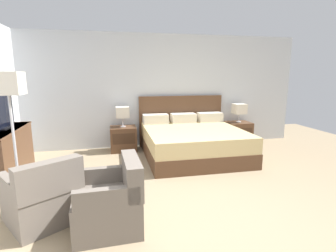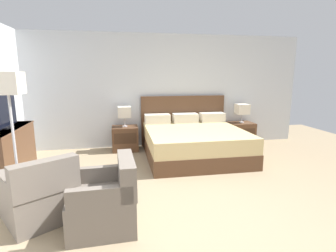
{
  "view_description": "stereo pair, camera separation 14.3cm",
  "coord_description": "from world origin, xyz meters",
  "px_view_note": "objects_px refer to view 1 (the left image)",
  "views": [
    {
      "loc": [
        -0.93,
        -2.49,
        1.63
      ],
      "look_at": [
        -0.0,
        1.85,
        0.75
      ],
      "focal_mm": 28.0,
      "sensor_mm": 36.0,
      "label": 1
    },
    {
      "loc": [
        -0.79,
        -2.52,
        1.63
      ],
      "look_at": [
        -0.0,
        1.85,
        0.75
      ],
      "focal_mm": 28.0,
      "sensor_mm": 36.0,
      "label": 2
    }
  ],
  "objects_px": {
    "table_lamp_left": "(123,112)",
    "armchair_companion": "(111,202)",
    "bed": "(192,141)",
    "nightstand_right": "(238,133)",
    "dresser": "(5,155)",
    "table_lamp_right": "(239,109)",
    "nightstand_left": "(123,139)",
    "floor_lamp": "(9,94)",
    "tv": "(1,113)",
    "armchair_by_window": "(44,198)"
  },
  "relations": [
    {
      "from": "dresser",
      "to": "table_lamp_right",
      "type": "bearing_deg",
      "value": 16.2
    },
    {
      "from": "armchair_by_window",
      "to": "armchair_companion",
      "type": "relative_size",
      "value": 1.25
    },
    {
      "from": "nightstand_left",
      "to": "table_lamp_left",
      "type": "height_order",
      "value": "table_lamp_left"
    },
    {
      "from": "bed",
      "to": "nightstand_left",
      "type": "height_order",
      "value": "bed"
    },
    {
      "from": "nightstand_left",
      "to": "floor_lamp",
      "type": "bearing_deg",
      "value": -124.5
    },
    {
      "from": "bed",
      "to": "table_lamp_left",
      "type": "relative_size",
      "value": 4.55
    },
    {
      "from": "armchair_companion",
      "to": "floor_lamp",
      "type": "xyz_separation_m",
      "value": [
        -1.16,
        0.85,
        1.11
      ]
    },
    {
      "from": "table_lamp_left",
      "to": "armchair_companion",
      "type": "distance_m",
      "value": 2.98
    },
    {
      "from": "table_lamp_left",
      "to": "tv",
      "type": "xyz_separation_m",
      "value": [
        -1.83,
        -1.28,
        0.23
      ]
    },
    {
      "from": "armchair_companion",
      "to": "bed",
      "type": "bearing_deg",
      "value": 54.44
    },
    {
      "from": "bed",
      "to": "armchair_by_window",
      "type": "distance_m",
      "value": 3.06
    },
    {
      "from": "dresser",
      "to": "table_lamp_left",
      "type": "bearing_deg",
      "value": 35.61
    },
    {
      "from": "tv",
      "to": "floor_lamp",
      "type": "xyz_separation_m",
      "value": [
        0.41,
        -0.79,
        0.33
      ]
    },
    {
      "from": "nightstand_left",
      "to": "armchair_by_window",
      "type": "bearing_deg",
      "value": -110.45
    },
    {
      "from": "bed",
      "to": "nightstand_left",
      "type": "relative_size",
      "value": 3.59
    },
    {
      "from": "armchair_by_window",
      "to": "tv",
      "type": "bearing_deg",
      "value": 121.47
    },
    {
      "from": "nightstand_left",
      "to": "nightstand_right",
      "type": "height_order",
      "value": "same"
    },
    {
      "from": "table_lamp_right",
      "to": "armchair_companion",
      "type": "relative_size",
      "value": 0.57
    },
    {
      "from": "table_lamp_right",
      "to": "dresser",
      "type": "bearing_deg",
      "value": -163.8
    },
    {
      "from": "bed",
      "to": "armchair_companion",
      "type": "distance_m",
      "value": 2.76
    },
    {
      "from": "bed",
      "to": "dresser",
      "type": "relative_size",
      "value": 1.47
    },
    {
      "from": "bed",
      "to": "nightstand_right",
      "type": "relative_size",
      "value": 3.59
    },
    {
      "from": "table_lamp_left",
      "to": "dresser",
      "type": "relative_size",
      "value": 0.32
    },
    {
      "from": "tv",
      "to": "armchair_companion",
      "type": "height_order",
      "value": "tv"
    },
    {
      "from": "dresser",
      "to": "floor_lamp",
      "type": "height_order",
      "value": "floor_lamp"
    },
    {
      "from": "nightstand_left",
      "to": "tv",
      "type": "relative_size",
      "value": 0.61
    },
    {
      "from": "table_lamp_left",
      "to": "armchair_companion",
      "type": "xyz_separation_m",
      "value": [
        -0.26,
        -2.92,
        -0.55
      ]
    },
    {
      "from": "floor_lamp",
      "to": "table_lamp_left",
      "type": "bearing_deg",
      "value": 55.52
    },
    {
      "from": "armchair_companion",
      "to": "floor_lamp",
      "type": "bearing_deg",
      "value": 143.92
    },
    {
      "from": "dresser",
      "to": "floor_lamp",
      "type": "distance_m",
      "value": 1.3
    },
    {
      "from": "table_lamp_right",
      "to": "armchair_by_window",
      "type": "distance_m",
      "value": 4.57
    },
    {
      "from": "dresser",
      "to": "armchair_companion",
      "type": "xyz_separation_m",
      "value": [
        1.57,
        -1.6,
        -0.14
      ]
    },
    {
      "from": "table_lamp_left",
      "to": "floor_lamp",
      "type": "bearing_deg",
      "value": -124.48
    },
    {
      "from": "nightstand_right",
      "to": "tv",
      "type": "distance_m",
      "value": 4.76
    },
    {
      "from": "tv",
      "to": "armchair_companion",
      "type": "distance_m",
      "value": 2.4
    },
    {
      "from": "floor_lamp",
      "to": "dresser",
      "type": "bearing_deg",
      "value": 118.49
    },
    {
      "from": "nightstand_right",
      "to": "floor_lamp",
      "type": "height_order",
      "value": "floor_lamp"
    },
    {
      "from": "tv",
      "to": "floor_lamp",
      "type": "relative_size",
      "value": 0.54
    },
    {
      "from": "nightstand_left",
      "to": "table_lamp_right",
      "type": "bearing_deg",
      "value": 0.03
    },
    {
      "from": "armchair_companion",
      "to": "table_lamp_left",
      "type": "bearing_deg",
      "value": 84.9
    },
    {
      "from": "nightstand_left",
      "to": "armchair_by_window",
      "type": "distance_m",
      "value": 2.83
    },
    {
      "from": "table_lamp_right",
      "to": "dresser",
      "type": "distance_m",
      "value": 4.72
    },
    {
      "from": "bed",
      "to": "armchair_companion",
      "type": "xyz_separation_m",
      "value": [
        -1.6,
        -2.24,
        -0.03
      ]
    },
    {
      "from": "table_lamp_left",
      "to": "floor_lamp",
      "type": "height_order",
      "value": "floor_lamp"
    },
    {
      "from": "nightstand_left",
      "to": "floor_lamp",
      "type": "relative_size",
      "value": 0.33
    },
    {
      "from": "table_lamp_left",
      "to": "table_lamp_right",
      "type": "relative_size",
      "value": 1.0
    },
    {
      "from": "table_lamp_right",
      "to": "floor_lamp",
      "type": "distance_m",
      "value": 4.63
    },
    {
      "from": "nightstand_right",
      "to": "bed",
      "type": "bearing_deg",
      "value": -153.34
    },
    {
      "from": "floor_lamp",
      "to": "armchair_by_window",
      "type": "bearing_deg",
      "value": -53.53
    },
    {
      "from": "dresser",
      "to": "tv",
      "type": "xyz_separation_m",
      "value": [
        0.0,
        0.03,
        0.65
      ]
    }
  ]
}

